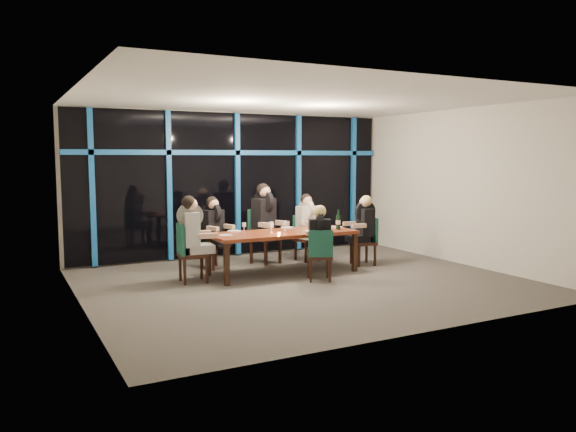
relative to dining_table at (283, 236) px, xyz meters
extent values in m
plane|color=#524D48|center=(0.00, -0.80, -0.68)|extent=(7.00, 7.00, 0.00)
cube|color=silver|center=(0.00, 2.20, 0.82)|extent=(7.00, 0.04, 3.00)
cube|color=silver|center=(0.00, -3.80, 0.82)|extent=(7.00, 0.04, 3.00)
cube|color=silver|center=(-3.50, -0.80, 0.82)|extent=(0.04, 6.00, 3.00)
cube|color=silver|center=(3.50, -0.80, 0.82)|extent=(0.04, 6.00, 3.00)
cube|color=white|center=(0.00, -0.80, 2.32)|extent=(7.00, 6.00, 0.04)
cube|color=black|center=(0.00, 2.14, 0.82)|extent=(6.86, 0.04, 2.94)
cube|color=#1556A2|center=(-2.90, 2.09, 0.82)|extent=(0.10, 0.10, 2.94)
cube|color=#1556A2|center=(-1.45, 2.09, 0.82)|extent=(0.10, 0.10, 2.94)
cube|color=#1556A2|center=(0.00, 2.09, 0.82)|extent=(0.10, 0.10, 2.94)
cube|color=#1556A2|center=(1.45, 2.09, 0.82)|extent=(0.10, 0.10, 2.94)
cube|color=#1556A2|center=(2.90, 2.09, 0.82)|extent=(0.10, 0.10, 2.94)
cube|color=#1556A2|center=(0.00, 2.09, 1.48)|extent=(6.86, 0.10, 0.10)
cube|color=#FF2D14|center=(1.10, 2.45, 1.47)|extent=(0.60, 0.05, 0.35)
cube|color=maroon|center=(0.00, 0.00, 0.04)|extent=(2.60, 1.00, 0.06)
cube|color=black|center=(-1.24, -0.44, -0.34)|extent=(0.08, 0.08, 0.69)
cube|color=black|center=(1.24, -0.44, -0.34)|extent=(0.08, 0.08, 0.69)
cube|color=black|center=(-1.24, 0.44, -0.34)|extent=(0.08, 0.08, 0.69)
cube|color=black|center=(1.24, 0.44, -0.34)|extent=(0.08, 0.08, 0.69)
cube|color=black|center=(-0.93, 0.97, -0.26)|extent=(0.54, 0.54, 0.06)
cube|color=#1B5745|center=(-0.99, 1.15, 0.00)|extent=(0.42, 0.18, 0.47)
cube|color=black|center=(-1.03, 0.76, -0.48)|extent=(0.05, 0.05, 0.40)
cube|color=black|center=(-0.71, 0.87, -0.48)|extent=(0.05, 0.05, 0.40)
cube|color=black|center=(-1.14, 1.08, -0.48)|extent=(0.05, 0.05, 0.40)
cube|color=black|center=(-0.82, 1.19, -0.48)|extent=(0.05, 0.05, 0.40)
cube|color=black|center=(0.13, 0.99, -0.19)|extent=(0.64, 0.64, 0.07)
cube|color=#1B5745|center=(0.05, 1.19, 0.11)|extent=(0.48, 0.23, 0.55)
cube|color=black|center=(0.01, 0.73, -0.45)|extent=(0.06, 0.06, 0.46)
cube|color=black|center=(0.38, 0.87, -0.45)|extent=(0.06, 0.06, 0.46)
cube|color=black|center=(-0.13, 1.10, -0.45)|extent=(0.06, 0.06, 0.46)
cube|color=black|center=(0.24, 1.24, -0.45)|extent=(0.06, 0.06, 0.46)
cube|color=black|center=(1.00, 0.87, -0.26)|extent=(0.48, 0.48, 0.06)
cube|color=#1B5745|center=(0.97, 1.06, 0.00)|extent=(0.43, 0.10, 0.47)
cube|color=black|center=(0.85, 0.68, -0.48)|extent=(0.04, 0.04, 0.40)
cube|color=black|center=(1.19, 0.73, -0.48)|extent=(0.04, 0.04, 0.40)
cube|color=black|center=(0.81, 1.02, -0.48)|extent=(0.04, 0.04, 0.40)
cube|color=black|center=(1.14, 1.06, -0.48)|extent=(0.04, 0.04, 0.40)
cube|color=black|center=(-1.64, 0.06, -0.23)|extent=(0.49, 0.49, 0.06)
cube|color=#1B5745|center=(-1.84, 0.08, 0.05)|extent=(0.09, 0.46, 0.51)
cube|color=black|center=(-1.47, -0.14, -0.47)|extent=(0.04, 0.04, 0.42)
cube|color=black|center=(-1.44, 0.22, -0.47)|extent=(0.04, 0.04, 0.42)
cube|color=black|center=(-1.83, -0.11, -0.47)|extent=(0.04, 0.04, 0.42)
cube|color=black|center=(-1.80, 0.26, -0.47)|extent=(0.04, 0.04, 0.42)
cube|color=black|center=(1.73, 0.00, -0.26)|extent=(0.48, 0.48, 0.06)
cube|color=#1B5745|center=(1.92, -0.02, 0.00)|extent=(0.10, 0.43, 0.47)
cube|color=black|center=(1.59, 0.19, -0.48)|extent=(0.04, 0.04, 0.40)
cube|color=black|center=(1.54, -0.14, -0.48)|extent=(0.04, 0.04, 0.40)
cube|color=black|center=(1.92, 0.15, -0.48)|extent=(0.04, 0.04, 0.40)
cube|color=black|center=(1.88, -0.19, -0.48)|extent=(0.04, 0.04, 0.40)
cube|color=black|center=(0.29, -0.78, -0.28)|extent=(0.53, 0.53, 0.05)
cube|color=#1B5745|center=(0.22, -0.95, -0.04)|extent=(0.39, 0.20, 0.45)
cube|color=black|center=(0.50, -0.70, -0.49)|extent=(0.05, 0.05, 0.38)
cube|color=black|center=(0.21, -0.57, -0.49)|extent=(0.05, 0.05, 0.38)
cube|color=black|center=(0.37, -0.99, -0.49)|extent=(0.05, 0.05, 0.38)
cube|color=black|center=(0.08, -0.86, -0.49)|extent=(0.05, 0.05, 0.38)
cube|color=black|center=(-0.89, 0.86, -0.16)|extent=(0.45, 0.49, 0.13)
cube|color=black|center=(-0.94, 1.01, 0.15)|extent=(0.43, 0.34, 0.53)
cylinder|color=black|center=(-0.94, 1.01, 0.36)|extent=(0.22, 0.41, 0.40)
sphere|color=tan|center=(-0.93, 0.99, 0.53)|extent=(0.20, 0.20, 0.20)
sphere|color=black|center=(-0.95, 1.03, 0.56)|extent=(0.22, 0.22, 0.22)
cube|color=tan|center=(-1.05, 0.73, 0.11)|extent=(0.16, 0.29, 0.08)
cube|color=tan|center=(-0.69, 0.85, 0.11)|extent=(0.16, 0.29, 0.08)
cube|color=black|center=(0.18, 0.86, -0.08)|extent=(0.53, 0.57, 0.15)
cube|color=black|center=(0.11, 1.03, 0.28)|extent=(0.50, 0.40, 0.62)
cylinder|color=black|center=(0.11, 1.03, 0.53)|extent=(0.27, 0.47, 0.46)
sphere|color=tan|center=(0.12, 1.01, 0.72)|extent=(0.23, 0.23, 0.23)
sphere|color=black|center=(0.10, 1.05, 0.76)|extent=(0.25, 0.25, 0.25)
cube|color=tan|center=(0.00, 0.70, 0.11)|extent=(0.20, 0.34, 0.09)
cube|color=tan|center=(0.41, 0.86, 0.11)|extent=(0.20, 0.34, 0.09)
cube|color=beige|center=(1.01, 0.76, -0.16)|extent=(0.39, 0.44, 0.13)
cube|color=beige|center=(0.99, 0.91, 0.15)|extent=(0.41, 0.28, 0.53)
cylinder|color=beige|center=(0.99, 0.91, 0.36)|extent=(0.15, 0.41, 0.40)
sphere|color=tan|center=(1.00, 0.89, 0.53)|extent=(0.20, 0.20, 0.20)
sphere|color=black|center=(0.99, 0.93, 0.56)|extent=(0.22, 0.22, 0.22)
cube|color=tan|center=(0.84, 0.66, 0.11)|extent=(0.11, 0.29, 0.08)
cube|color=tan|center=(1.21, 0.71, 0.11)|extent=(0.11, 0.29, 0.08)
cube|color=black|center=(-1.52, 0.05, -0.13)|extent=(0.46, 0.40, 0.14)
cube|color=black|center=(-1.68, 0.06, 0.21)|extent=(0.28, 0.42, 0.57)
cylinder|color=black|center=(-1.68, 0.06, 0.43)|extent=(0.43, 0.14, 0.42)
sphere|color=tan|center=(-1.66, 0.06, 0.61)|extent=(0.21, 0.21, 0.21)
sphere|color=black|center=(-1.70, 0.06, 0.64)|extent=(0.23, 0.23, 0.23)
cube|color=tan|center=(-1.45, -0.16, 0.11)|extent=(0.31, 0.11, 0.08)
cube|color=tan|center=(-1.42, 0.24, 0.11)|extent=(0.31, 0.11, 0.08)
cube|color=black|center=(1.62, 0.02, -0.16)|extent=(0.44, 0.39, 0.13)
cube|color=black|center=(1.77, 0.00, 0.15)|extent=(0.27, 0.40, 0.53)
cylinder|color=black|center=(1.77, 0.00, 0.35)|extent=(0.40, 0.15, 0.40)
sphere|color=tan|center=(1.75, 0.00, 0.52)|extent=(0.20, 0.20, 0.20)
sphere|color=tan|center=(1.79, 0.00, 0.55)|extent=(0.22, 0.22, 0.22)
cube|color=tan|center=(1.57, 0.21, 0.11)|extent=(0.29, 0.11, 0.08)
cube|color=tan|center=(1.52, -0.16, 0.11)|extent=(0.29, 0.11, 0.08)
cube|color=black|center=(0.33, -0.68, -0.19)|extent=(0.45, 0.47, 0.13)
cube|color=black|center=(0.28, -0.81, 0.11)|extent=(0.41, 0.34, 0.50)
cylinder|color=black|center=(0.28, -0.81, 0.30)|extent=(0.23, 0.38, 0.38)
sphere|color=tan|center=(0.28, -0.80, 0.46)|extent=(0.19, 0.19, 0.19)
sphere|color=tan|center=(0.27, -0.83, 0.49)|extent=(0.21, 0.21, 0.21)
cube|color=tan|center=(0.53, -0.69, 0.10)|extent=(0.17, 0.28, 0.07)
cube|color=tan|center=(0.20, -0.55, 0.10)|extent=(0.17, 0.28, 0.07)
cylinder|color=white|center=(-0.75, 0.44, 0.08)|extent=(0.24, 0.24, 0.01)
cylinder|color=white|center=(0.33, 0.46, 0.08)|extent=(0.24, 0.24, 0.01)
cylinder|color=white|center=(1.08, 0.32, 0.08)|extent=(0.24, 0.24, 0.01)
cylinder|color=white|center=(-1.08, 0.01, 0.08)|extent=(0.24, 0.24, 0.01)
cylinder|color=white|center=(1.18, 0.08, 0.08)|extent=(0.24, 0.24, 0.01)
cylinder|color=white|center=(0.51, -0.27, 0.08)|extent=(0.24, 0.24, 0.01)
cylinder|color=black|center=(1.04, -0.19, 0.20)|extent=(0.08, 0.08, 0.27)
cylinder|color=black|center=(1.04, -0.19, 0.39)|extent=(0.03, 0.03, 0.10)
cylinder|color=silver|center=(1.04, -0.19, 0.20)|extent=(0.08, 0.08, 0.07)
cylinder|color=silver|center=(0.70, -0.18, 0.16)|extent=(0.11, 0.11, 0.19)
cylinder|color=silver|center=(0.75, -0.18, 0.18)|extent=(0.02, 0.02, 0.13)
cylinder|color=#FF9C4C|center=(-0.18, -0.22, 0.08)|extent=(0.04, 0.04, 0.03)
cylinder|color=silver|center=(-0.23, 0.00, 0.07)|extent=(0.07, 0.07, 0.01)
cylinder|color=silver|center=(-0.23, 0.00, 0.13)|extent=(0.01, 0.01, 0.11)
cylinder|color=silver|center=(-0.23, 0.00, 0.22)|extent=(0.07, 0.07, 0.08)
cylinder|color=silver|center=(0.10, 0.12, 0.07)|extent=(0.07, 0.07, 0.01)
cylinder|color=silver|center=(0.10, 0.12, 0.13)|extent=(0.01, 0.01, 0.10)
cylinder|color=silver|center=(0.10, 0.12, 0.21)|extent=(0.07, 0.07, 0.07)
cylinder|color=silver|center=(0.38, -0.07, 0.07)|extent=(0.07, 0.07, 0.01)
cylinder|color=silver|center=(0.38, -0.07, 0.13)|extent=(0.01, 0.01, 0.11)
cylinder|color=silver|center=(0.38, -0.07, 0.22)|extent=(0.07, 0.07, 0.07)
cylinder|color=silver|center=(-0.66, 0.19, 0.07)|extent=(0.07, 0.07, 0.01)
cylinder|color=silver|center=(-0.66, 0.19, 0.13)|extent=(0.01, 0.01, 0.10)
cylinder|color=silver|center=(-0.66, 0.19, 0.21)|extent=(0.07, 0.07, 0.07)
cylinder|color=silver|center=(0.91, 0.16, 0.07)|extent=(0.06, 0.06, 0.01)
cylinder|color=silver|center=(0.91, 0.16, 0.12)|extent=(0.01, 0.01, 0.09)
cylinder|color=silver|center=(0.91, 0.16, 0.20)|extent=(0.06, 0.06, 0.07)
camera|label=1|loc=(-4.48, -8.78, 1.39)|focal=35.00mm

